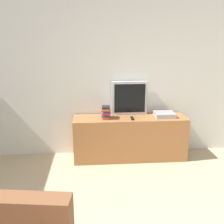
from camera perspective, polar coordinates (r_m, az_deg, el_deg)
wall_back at (r=4.21m, az=-0.73°, el=7.95°), size 9.00×0.06×2.60m
tv_stand at (r=4.21m, az=3.89°, el=-5.60°), size 1.76×0.47×0.68m
television at (r=4.21m, az=3.82°, el=3.09°), size 0.57×0.09×0.54m
book_stack at (r=4.01m, az=-1.38°, el=-0.03°), size 0.16×0.23×0.19m
remote_on_stand at (r=4.01m, az=4.40°, el=-1.36°), size 0.05×0.15×0.02m
set_top_box at (r=4.20m, az=11.34°, el=-0.53°), size 0.31×0.27×0.07m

